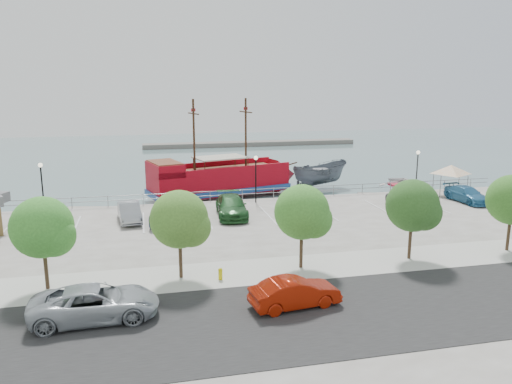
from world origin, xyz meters
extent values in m
plane|color=slate|center=(0.00, 0.00, -1.00)|extent=(160.00, 160.00, 0.00)
cube|color=gray|center=(0.00, -21.00, -0.60)|extent=(100.00, 58.00, 1.20)
cube|color=black|center=(0.00, -16.00, 0.01)|extent=(100.00, 8.00, 0.04)
cube|color=beige|center=(0.00, -10.00, 0.01)|extent=(100.00, 4.00, 0.05)
cylinder|color=gray|center=(0.00, 7.80, 0.95)|extent=(50.00, 0.06, 0.06)
cylinder|color=gray|center=(0.00, 7.80, 0.55)|extent=(50.00, 0.06, 0.06)
cube|color=slate|center=(10.00, 55.00, -0.60)|extent=(40.00, 3.00, 0.80)
cube|color=#A50615|center=(-2.26, 13.65, 0.69)|extent=(14.87, 8.16, 2.31)
cube|color=navy|center=(-2.26, 13.65, -0.07)|extent=(15.20, 8.49, 0.53)
cone|color=#A50615|center=(5.25, 15.79, 0.69)|extent=(3.90, 4.87, 4.26)
cube|color=#A50615|center=(-7.80, 12.06, 2.46)|extent=(3.78, 5.00, 1.24)
cube|color=brown|center=(-7.80, 12.06, 3.13)|extent=(3.51, 4.61, 0.11)
cube|color=brown|center=(-1.83, 13.77, 1.88)|extent=(12.16, 6.92, 0.13)
cube|color=#A50615|center=(-2.84, 15.69, 2.15)|extent=(13.70, 4.07, 0.62)
cube|color=#A50615|center=(-1.67, 11.60, 2.15)|extent=(13.70, 4.07, 0.62)
cylinder|color=#382111|center=(0.73, 14.50, 5.48)|extent=(0.26, 0.26, 7.28)
cylinder|color=#382111|center=(-4.82, 12.92, 5.48)|extent=(0.26, 0.26, 7.28)
cylinder|color=#382111|center=(0.73, 14.50, 7.70)|extent=(0.85, 2.59, 0.12)
cylinder|color=#382111|center=(-4.82, 12.92, 7.70)|extent=(0.85, 2.59, 0.12)
cube|color=#B8B098|center=(-2.09, 13.69, 3.17)|extent=(5.87, 4.65, 0.11)
cylinder|color=#382111|center=(5.85, 15.96, 1.75)|extent=(2.16, 0.74, 0.53)
imported|color=#535861|center=(9.36, 15.47, 0.38)|extent=(7.62, 4.63, 2.77)
imported|color=silver|center=(17.50, 10.51, -0.31)|extent=(5.40, 7.12, 1.39)
cube|color=gray|center=(-13.20, 9.20, -0.78)|extent=(8.07, 3.78, 0.44)
cube|color=slate|center=(8.04, 9.20, -0.78)|extent=(8.08, 3.57, 0.45)
cube|color=slate|center=(14.89, 9.20, -0.81)|extent=(6.94, 3.89, 0.38)
cylinder|color=slate|center=(18.30, 7.18, 1.05)|extent=(0.08, 0.08, 2.10)
cylinder|color=slate|center=(20.67, 6.45, 1.05)|extent=(0.08, 0.08, 2.10)
cylinder|color=slate|center=(17.57, 4.81, 1.05)|extent=(0.08, 0.08, 2.10)
cylinder|color=slate|center=(19.94, 4.08, 1.05)|extent=(0.08, 0.08, 2.10)
pyramid|color=white|center=(19.12, 5.63, 2.91)|extent=(5.01, 5.01, 0.86)
imported|color=#99A1A7|center=(-12.21, -14.14, 0.80)|extent=(5.85, 2.85, 1.60)
imported|color=#951806|center=(-2.88, -14.91, 0.73)|extent=(4.60, 2.13, 1.46)
cylinder|color=#D1C308|center=(-5.90, -10.80, 0.28)|extent=(0.22, 0.22, 0.56)
sphere|color=#D1C308|center=(-5.90, -10.80, 0.58)|extent=(0.24, 0.24, 0.24)
cylinder|color=black|center=(-18.00, 6.50, 2.00)|extent=(0.12, 0.12, 4.00)
sphere|color=#FFF2CC|center=(-18.00, 6.50, 4.10)|extent=(0.36, 0.36, 0.36)
cylinder|color=black|center=(0.00, 6.50, 2.00)|extent=(0.12, 0.12, 4.00)
sphere|color=#FFF2CC|center=(0.00, 6.50, 4.10)|extent=(0.36, 0.36, 0.36)
cylinder|color=black|center=(16.00, 6.50, 2.00)|extent=(0.12, 0.12, 4.00)
sphere|color=#FFF2CC|center=(16.00, 6.50, 4.10)|extent=(0.36, 0.36, 0.36)
cylinder|color=#473321|center=(-15.00, -10.00, 1.10)|extent=(0.20, 0.20, 2.20)
sphere|color=#357A28|center=(-15.00, -10.00, 3.40)|extent=(3.20, 3.20, 3.20)
sphere|color=#357A28|center=(-14.40, -10.30, 3.00)|extent=(2.20, 2.20, 2.20)
cylinder|color=#473321|center=(-8.00, -10.00, 1.10)|extent=(0.20, 0.20, 2.20)
sphere|color=#426F26|center=(-8.00, -10.00, 3.40)|extent=(3.20, 3.20, 3.20)
sphere|color=#426F26|center=(-7.40, -10.30, 3.00)|extent=(2.20, 2.20, 2.20)
cylinder|color=#473321|center=(-1.00, -10.00, 1.10)|extent=(0.20, 0.20, 2.20)
sphere|color=#397528|center=(-1.00, -10.00, 3.40)|extent=(3.20, 3.20, 3.20)
sphere|color=#397528|center=(-0.40, -10.30, 3.00)|extent=(2.20, 2.20, 2.20)
cylinder|color=#473321|center=(6.00, -10.00, 1.10)|extent=(0.20, 0.20, 2.20)
sphere|color=#284F1E|center=(6.00, -10.00, 3.40)|extent=(3.20, 3.20, 3.20)
sphere|color=#284F1E|center=(6.60, -10.30, 3.00)|extent=(2.20, 2.20, 2.20)
cylinder|color=#473321|center=(13.00, -10.00, 1.10)|extent=(0.20, 0.20, 2.20)
sphere|color=#326521|center=(13.00, -10.00, 3.40)|extent=(3.20, 3.20, 3.20)
imported|color=#979AA0|center=(-11.04, 2.65, 0.75)|extent=(2.09, 4.67, 1.49)
imported|color=navy|center=(-7.92, 1.65, 0.81)|extent=(3.70, 6.25, 1.63)
imported|color=#225626|center=(-2.97, 2.37, 0.83)|extent=(2.74, 5.89, 1.66)
imported|color=black|center=(3.48, 2.03, 0.77)|extent=(2.32, 4.70, 1.54)
imported|color=#5E5E5F|center=(12.10, 1.30, 0.67)|extent=(2.82, 5.10, 1.35)
imported|color=teal|center=(18.83, 2.51, 0.70)|extent=(2.38, 5.00, 1.41)
camera|label=1|loc=(-9.68, -36.45, 10.69)|focal=35.00mm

